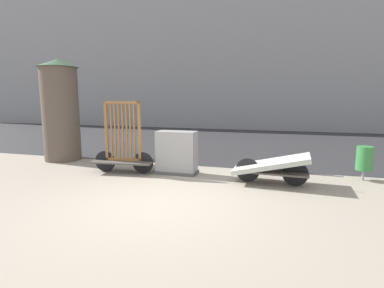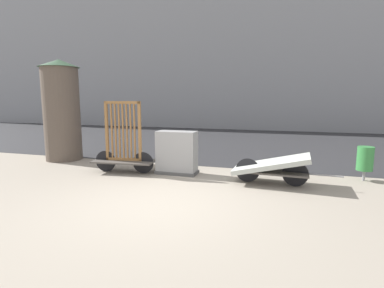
{
  "view_description": "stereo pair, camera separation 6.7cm",
  "coord_description": "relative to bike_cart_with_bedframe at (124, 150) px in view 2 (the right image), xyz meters",
  "views": [
    {
      "loc": [
        2.1,
        -5.02,
        1.96
      ],
      "look_at": [
        0.0,
        1.99,
        0.86
      ],
      "focal_mm": 28.0,
      "sensor_mm": 36.0,
      "label": 1
    },
    {
      "loc": [
        2.17,
        -5.0,
        1.96
      ],
      "look_at": [
        0.0,
        1.99,
        0.86
      ],
      "focal_mm": 28.0,
      "sensor_mm": 36.0,
      "label": 2
    }
  ],
  "objects": [
    {
      "name": "utility_cabinet",
      "position": [
        1.39,
        0.3,
        -0.09
      ],
      "size": [
        1.09,
        0.53,
        1.13
      ],
      "color": "#4C4C4C",
      "rests_on": "ground_plane"
    },
    {
      "name": "road_strip",
      "position": [
        1.91,
        6.8,
        -0.61
      ],
      "size": [
        56.0,
        10.96,
        0.01
      ],
      "color": "#2D2D30",
      "rests_on": "ground_plane"
    },
    {
      "name": "ground_plane",
      "position": [
        1.91,
        -1.99,
        -0.62
      ],
      "size": [
        60.0,
        60.0,
        0.0
      ],
      "primitive_type": "plane",
      "color": "gray"
    },
    {
      "name": "building_facade",
      "position": [
        1.91,
        14.28,
        5.23
      ],
      "size": [
        48.0,
        4.0,
        11.7
      ],
      "color": "gray",
      "rests_on": "ground_plane"
    },
    {
      "name": "bike_cart_with_bedframe",
      "position": [
        0.0,
        0.0,
        0.0
      ],
      "size": [
        2.38,
        0.87,
        1.91
      ],
      "rotation": [
        0.0,
        0.0,
        0.11
      ],
      "color": "#4C4742",
      "rests_on": "ground_plane"
    },
    {
      "name": "bike_cart_with_mattress",
      "position": [
        3.82,
        -0.0,
        -0.19
      ],
      "size": [
        2.4,
        0.98,
        0.73
      ],
      "rotation": [
        0.0,
        0.0,
        -0.04
      ],
      "color": "#4C4742",
      "rests_on": "ground_plane"
    },
    {
      "name": "advertising_column",
      "position": [
        -2.77,
        0.97,
        1.0
      ],
      "size": [
        1.26,
        1.26,
        3.19
      ],
      "color": "brown",
      "rests_on": "ground_plane"
    },
    {
      "name": "trash_bin",
      "position": [
        5.96,
        0.97,
        -0.08
      ],
      "size": [
        0.37,
        0.37,
        0.83
      ],
      "color": "gray",
      "rests_on": "ground_plane"
    }
  ]
}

